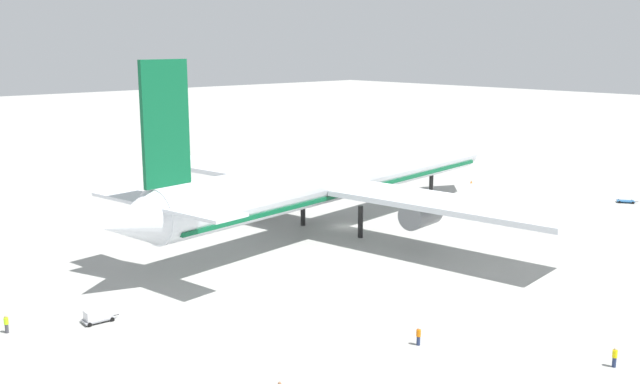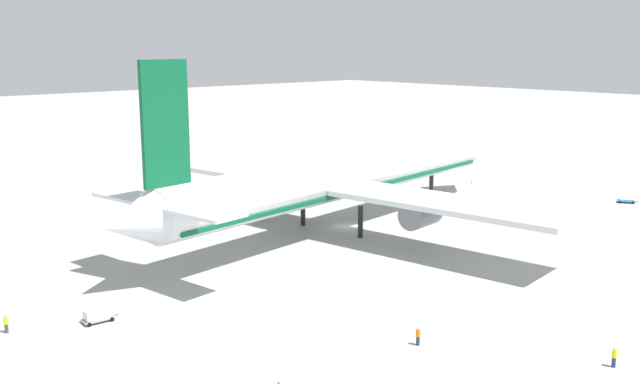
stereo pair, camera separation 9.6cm
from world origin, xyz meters
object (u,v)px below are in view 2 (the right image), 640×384
Objects in this scene: baggage_cart_0 at (98,315)px; ground_worker_3 at (6,324)px; ground_worker_1 at (418,336)px; traffic_cone_0 at (103,192)px; airliner at (339,178)px; traffic_cone_1 at (472,182)px; baggage_cart_1 at (626,201)px; ground_worker_0 at (614,357)px.

ground_worker_3 is at bearing 156.77° from baggage_cart_0.
ground_worker_1 reaches higher than traffic_cone_0.
ground_worker_3 is at bearing -172.02° from airliner.
airliner reaches higher than traffic_cone_0.
baggage_cart_0 is 29.86m from ground_worker_1.
baggage_cart_0 reaches higher than traffic_cone_0.
baggage_cart_0 is at bearing -168.10° from traffic_cone_1.
ground_worker_1 is (-22.96, -33.67, -6.48)m from airliner.
ground_worker_1 is (18.08, -23.77, 0.14)m from baggage_cart_0.
ground_worker_3 is (-94.77, 12.99, 0.59)m from baggage_cart_1.
ground_worker_0 reaches higher than baggage_cart_0.
traffic_cone_0 is at bearing 132.94° from baggage_cart_1.
ground_worker_0 is at bearing -135.84° from traffic_cone_1.
ground_worker_1 is (-69.41, -13.91, 0.56)m from baggage_cart_1.
baggage_cart_0 is 2.15× the size of ground_worker_1.
ground_worker_3 is 91.17m from traffic_cone_1.
ground_worker_1 is at bearing -168.67° from baggage_cart_1.
airliner is 42.73m from baggage_cart_0.
baggage_cart_0 is at bearing -23.23° from ground_worker_3.
ground_worker_3 is at bearing -170.97° from traffic_cone_1.
traffic_cone_0 and traffic_cone_1 have the same top height.
traffic_cone_1 is (64.68, 41.21, -0.55)m from ground_worker_1.
ground_worker_1 is 0.97× the size of ground_worker_3.
baggage_cart_0 is 2.08× the size of ground_worker_3.
ground_worker_0 reaches higher than baggage_cart_1.
ground_worker_0 reaches higher than ground_worker_1.
traffic_cone_0 reaches higher than baggage_cart_1.
ground_worker_1 is at bearing -124.29° from airliner.
baggage_cart_0 is 6.39× the size of traffic_cone_0.
baggage_cart_1 is 1.95× the size of ground_worker_1.
ground_worker_1 reaches higher than baggage_cart_0.
traffic_cone_1 is (55.50, -37.43, 0.00)m from traffic_cone_0.
traffic_cone_1 is at bearing 10.24° from airliner.
ground_worker_1 is 36.97m from ground_worker_3.
baggage_cart_1 is at bearing -80.17° from traffic_cone_1.
ground_worker_1 is 2.97× the size of traffic_cone_1.
ground_worker_3 reaches higher than traffic_cone_1.
ground_worker_3 reaches higher than baggage_cart_0.
ground_worker_1 is (-8.32, 13.51, -0.03)m from ground_worker_0.
airliner is 141.25× the size of traffic_cone_0.
baggage_cart_0 is 6.39× the size of traffic_cone_1.
ground_worker_3 is (-33.69, 40.41, 0.00)m from ground_worker_0.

